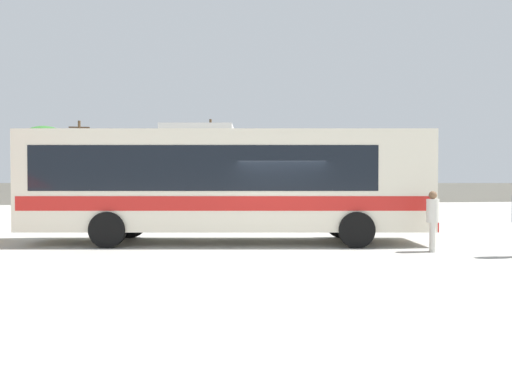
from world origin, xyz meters
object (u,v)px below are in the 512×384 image
Objects in this scene: parked_car_leftmost_red at (58,197)px; utility_pole_far at (211,159)px; parked_car_second_maroon at (130,196)px; roadside_tree_midleft at (150,153)px; utility_pole_near at (79,160)px; roadside_tree_left at (45,151)px; roadside_tree_midright at (238,159)px; attendant_by_bus_door at (433,217)px; coach_bus_cream_red at (223,180)px.

utility_pole_far is at bearing 27.16° from parked_car_leftmost_red.
roadside_tree_midleft is (0.90, 7.41, 4.02)m from parked_car_second_maroon.
utility_pole_near is 3.63m from roadside_tree_left.
roadside_tree_midright reaches higher than parked_car_leftmost_red.
attendant_by_bus_door is 31.92m from parked_car_leftmost_red.
roadside_tree_left is (-3.31, 1.17, 0.89)m from utility_pole_near.
roadside_tree_midright is (9.82, 10.18, 3.57)m from parked_car_second_maroon.
attendant_by_bus_door is 0.40× the size of parked_car_leftmost_red.
roadside_tree_midright is (-1.55, 37.07, 3.45)m from attendant_by_bus_door.
roadside_tree_left is at bearing -172.98° from roadside_tree_midleft.
attendant_by_bus_door is 0.22× the size of utility_pole_near.
roadside_tree_left reaches higher than roadside_tree_midleft.
roadside_tree_left is at bearing 115.24° from coach_bus_cream_red.
coach_bus_cream_red is 2.92× the size of parked_car_second_maroon.
utility_pole_far is 5.99m from roadside_tree_midleft.
parked_car_leftmost_red is at bearing -146.94° from roadside_tree_midright.
attendant_by_bus_door reaches higher than parked_car_second_maroon.
parked_car_second_maroon is 7.87m from utility_pole_near.
attendant_by_bus_door is at bearing -67.08° from parked_car_second_maroon.
roadside_tree_left is at bearing 114.73° from parked_car_leftmost_red.
attendant_by_bus_door is 0.24× the size of roadside_tree_midright.
attendant_by_bus_door is at bearing -82.18° from utility_pole_far.
coach_bus_cream_red is at bearing -64.63° from parked_car_leftmost_red.
roadside_tree_midright is at bearing 50.55° from utility_pole_far.
roadside_tree_midleft is 9.35m from roadside_tree_midright.
attendant_by_bus_door is at bearing -26.92° from coach_bus_cream_red.
roadside_tree_midleft reaches higher than parked_car_second_maroon.
roadside_tree_left is (-14.32, 30.36, 2.88)m from coach_bus_cream_red.
coach_bus_cream_red is 32.03m from roadside_tree_midleft.
utility_pole_near is (-5.12, 5.09, 3.13)m from parked_car_second_maroon.
roadside_tree_left is at bearing -167.88° from roadside_tree_midright.
roadside_tree_midright is at bearing 17.25° from roadside_tree_midleft.
coach_bus_cream_red reaches higher than parked_car_second_maroon.
parked_car_leftmost_red is at bearing 122.14° from attendant_by_bus_door.
parked_car_leftmost_red is 0.58× the size of roadside_tree_left.
attendant_by_bus_door is 29.19m from parked_car_second_maroon.
parked_car_leftmost_red is at bearing -65.27° from roadside_tree_left.
coach_bus_cream_red is 6.24m from attendant_by_bus_door.
coach_bus_cream_red is 31.26m from utility_pole_near.
parked_car_leftmost_red is at bearing -131.83° from roadside_tree_midleft.
roadside_tree_left is 9.40m from roadside_tree_midleft.
parked_car_second_maroon is 8.48m from roadside_tree_midleft.
parked_car_leftmost_red is 0.55× the size of utility_pole_near.
parked_car_second_maroon is 0.63× the size of roadside_tree_midright.
roadside_tree_midleft is 1.01× the size of roadside_tree_midright.
coach_bus_cream_red is 1.82× the size of roadside_tree_midleft.
utility_pole_near is 6.51m from roadside_tree_midleft.
roadside_tree_midright reaches higher than attendant_by_bus_door.
roadside_tree_midright is at bearing 18.81° from utility_pole_near.
utility_pole_near is at bearing 135.16° from parked_car_second_maroon.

